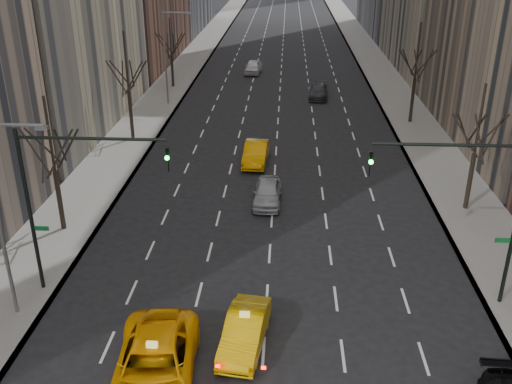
# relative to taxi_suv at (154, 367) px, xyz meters

# --- Properties ---
(sidewalk_left) EXTENTS (4.50, 320.00, 0.15)m
(sidewalk_left) POSITION_rel_taxi_suv_xyz_m (-8.25, 64.08, -0.83)
(sidewalk_left) COLOR slate
(sidewalk_left) RESTS_ON ground
(sidewalk_right) EXTENTS (4.50, 320.00, 0.15)m
(sidewalk_right) POSITION_rel_taxi_suv_xyz_m (16.25, 64.08, -0.83)
(sidewalk_right) COLOR slate
(sidewalk_right) RESTS_ON ground
(tree_lw_b) EXTENTS (3.36, 3.50, 7.82)m
(tree_lw_b) POSITION_rel_taxi_suv_xyz_m (-8.00, 12.08, 2.81)
(tree_lw_b) COLOR black
(tree_lw_b) RESTS_ON ground
(tree_lw_c) EXTENTS (3.36, 3.50, 8.74)m
(tree_lw_c) POSITION_rel_taxi_suv_xyz_m (-8.00, 28.08, 3.13)
(tree_lw_c) COLOR black
(tree_lw_c) RESTS_ON ground
(tree_lw_d) EXTENTS (3.36, 3.50, 7.36)m
(tree_lw_d) POSITION_rel_taxi_suv_xyz_m (-8.00, 46.08, 2.65)
(tree_lw_d) COLOR black
(tree_lw_d) RESTS_ON ground
(tree_rw_b) EXTENTS (3.36, 3.50, 7.82)m
(tree_rw_b) POSITION_rel_taxi_suv_xyz_m (16.00, 16.08, 2.81)
(tree_rw_b) COLOR black
(tree_rw_b) RESTS_ON ground
(tree_rw_c) EXTENTS (3.36, 3.50, 8.74)m
(tree_rw_c) POSITION_rel_taxi_suv_xyz_m (16.00, 34.08, 3.13)
(tree_rw_c) COLOR black
(tree_rw_c) RESTS_ON ground
(traffic_mast_left) EXTENTS (6.69, 0.39, 8.00)m
(traffic_mast_left) POSITION_rel_taxi_suv_xyz_m (-5.11, 6.08, 4.58)
(traffic_mast_left) COLOR black
(traffic_mast_left) RESTS_ON ground
(traffic_mast_right) EXTENTS (6.69, 0.39, 8.00)m
(traffic_mast_right) POSITION_rel_taxi_suv_xyz_m (13.11, 6.08, 4.58)
(traffic_mast_right) COLOR black
(traffic_mast_right) RESTS_ON ground
(streetlight_near) EXTENTS (2.83, 0.22, 9.00)m
(streetlight_near) POSITION_rel_taxi_suv_xyz_m (-6.84, 4.08, 4.71)
(streetlight_near) COLOR slate
(streetlight_near) RESTS_ON ground
(streetlight_far) EXTENTS (2.83, 0.22, 9.00)m
(streetlight_far) POSITION_rel_taxi_suv_xyz_m (-6.84, 39.08, 4.71)
(streetlight_far) COLOR slate
(streetlight_far) RESTS_ON ground
(taxi_suv) EXTENTS (3.53, 6.77, 1.82)m
(taxi_suv) POSITION_rel_taxi_suv_xyz_m (0.00, 0.00, 0.00)
(taxi_suv) COLOR #F8A305
(taxi_suv) RESTS_ON ground
(taxi_sedan) EXTENTS (2.10, 4.58, 1.46)m
(taxi_sedan) POSITION_rel_taxi_suv_xyz_m (3.21, 2.51, -0.18)
(taxi_sedan) COLOR #DAA304
(taxi_sedan) RESTS_ON ground
(silver_sedan_ahead) EXTENTS (1.84, 4.35, 1.47)m
(silver_sedan_ahead) POSITION_rel_taxi_suv_xyz_m (3.65, 16.43, -0.18)
(silver_sedan_ahead) COLOR #9A9CA2
(silver_sedan_ahead) RESTS_ON ground
(far_taxi) EXTENTS (1.88, 4.85, 1.58)m
(far_taxi) POSITION_rel_taxi_suv_xyz_m (2.53, 23.39, -0.12)
(far_taxi) COLOR orange
(far_taxi) RESTS_ON ground
(far_suv_grey) EXTENTS (2.24, 4.93, 1.40)m
(far_suv_grey) POSITION_rel_taxi_suv_xyz_m (8.05, 42.52, -0.21)
(far_suv_grey) COLOR #2D2D32
(far_suv_grey) RESTS_ON ground
(far_car_white) EXTENTS (2.16, 4.69, 1.56)m
(far_car_white) POSITION_rel_taxi_suv_xyz_m (0.55, 53.74, -0.13)
(far_car_white) COLOR silver
(far_car_white) RESTS_ON ground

